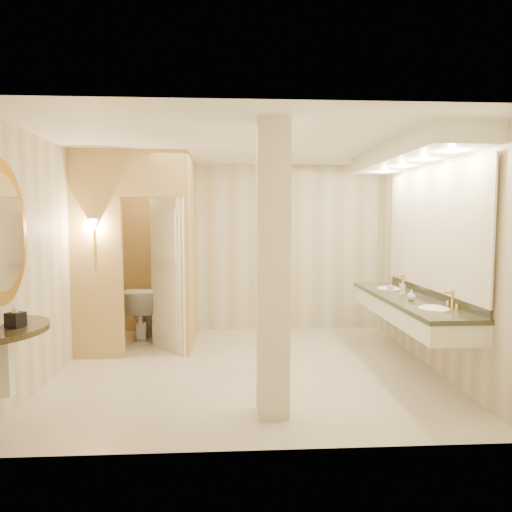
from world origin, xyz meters
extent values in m
plane|color=beige|center=(0.00, 0.00, 0.00)|extent=(4.50, 4.50, 0.00)
plane|color=white|center=(0.00, 0.00, 2.70)|extent=(4.50, 4.50, 0.00)
cube|color=beige|center=(0.00, 2.00, 1.35)|extent=(4.50, 0.02, 2.70)
cube|color=beige|center=(0.00, -2.00, 1.35)|extent=(4.50, 0.02, 2.70)
cube|color=beige|center=(-2.25, 0.00, 1.35)|extent=(0.02, 4.00, 2.70)
cube|color=beige|center=(2.25, 0.00, 1.35)|extent=(0.02, 4.00, 2.70)
cube|color=tan|center=(-0.80, 1.25, 1.35)|extent=(0.10, 1.50, 2.70)
cube|color=tan|center=(-1.93, 0.50, 1.35)|extent=(0.65, 0.10, 2.70)
cube|color=tan|center=(-1.20, 0.50, 2.40)|extent=(0.80, 0.10, 0.60)
cube|color=white|center=(-1.06, 0.81, 1.05)|extent=(0.55, 0.64, 2.10)
cylinder|color=gold|center=(-1.93, 0.43, 1.55)|extent=(0.03, 0.03, 0.30)
cone|color=white|center=(-1.93, 0.43, 1.75)|extent=(0.14, 0.14, 0.14)
cube|color=white|center=(1.95, -0.09, 0.73)|extent=(0.60, 2.57, 0.24)
cube|color=black|center=(1.95, -0.09, 0.85)|extent=(0.64, 2.61, 0.05)
cube|color=black|center=(2.23, -0.09, 0.92)|extent=(0.03, 2.57, 0.10)
ellipsoid|color=white|center=(1.95, -0.79, 0.83)|extent=(0.40, 0.44, 0.15)
cylinder|color=gold|center=(2.15, -0.79, 0.96)|extent=(0.03, 0.03, 0.22)
ellipsoid|color=white|center=(1.95, 0.61, 0.83)|extent=(0.40, 0.44, 0.15)
cylinder|color=gold|center=(2.15, 0.61, 0.96)|extent=(0.03, 0.03, 0.22)
cube|color=white|center=(2.23, -0.09, 1.70)|extent=(0.03, 2.57, 1.40)
cube|color=white|center=(1.95, -0.09, 2.59)|extent=(0.75, 2.77, 0.22)
cube|color=white|center=(-2.19, -1.40, 0.55)|extent=(0.10, 0.10, 0.60)
cylinder|color=white|center=(-2.17, -1.40, 1.70)|extent=(0.02, 0.79, 0.79)
cube|color=white|center=(0.18, -1.33, 1.35)|extent=(0.29, 0.29, 2.70)
cube|color=black|center=(-2.08, -1.41, 0.94)|extent=(0.16, 0.16, 0.13)
imported|color=white|center=(-1.53, 1.45, 0.40)|extent=(0.46, 0.79, 0.80)
imported|color=beige|center=(1.86, 0.29, 0.94)|extent=(0.07, 0.07, 0.12)
imported|color=silver|center=(1.89, -0.33, 0.94)|extent=(0.13, 0.13, 0.12)
imported|color=#C6B28C|center=(1.93, 0.05, 0.97)|extent=(0.09, 0.09, 0.18)
camera|label=1|loc=(-0.21, -5.44, 1.81)|focal=32.00mm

